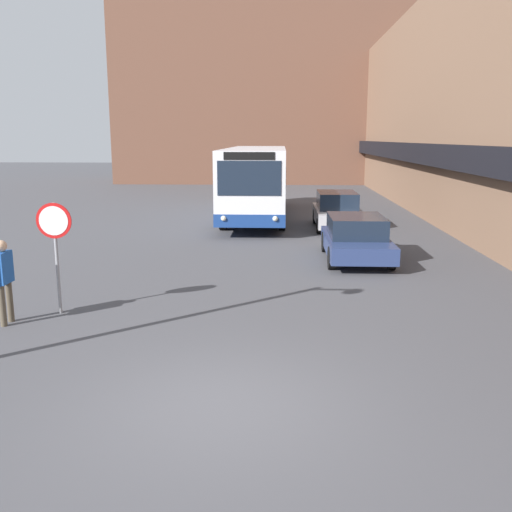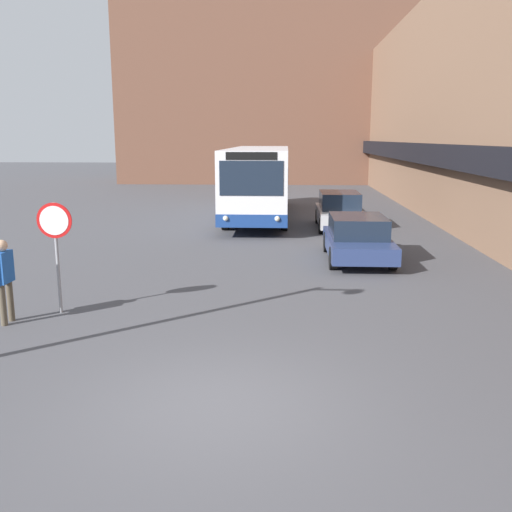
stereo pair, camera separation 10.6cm
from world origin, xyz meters
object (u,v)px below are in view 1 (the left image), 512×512
Objects in this scene: parked_car_back at (337,210)px; stop_sign at (55,234)px; pedestrian at (3,274)px; parked_car_front at (356,238)px; city_bus at (257,180)px.

stop_sign is at bearing -120.13° from parked_car_back.
parked_car_back is at bearing -29.98° from pedestrian.
city_bus is at bearing 110.35° from parked_car_front.
city_bus reaches higher than parked_car_back.
parked_car_back reaches higher than parked_car_front.
city_bus is 15.80m from stop_sign.
stop_sign is at bearing -45.65° from pedestrian.
parked_car_front is 2.41× the size of pedestrian.
parked_car_back is 2.56× the size of pedestrian.
city_bus is 10.19m from parked_car_front.
parked_car_front is at bearing 39.47° from stop_sign.
stop_sign is (-7.13, -12.29, 1.00)m from parked_car_back.
parked_car_back is (3.52, -3.09, -1.03)m from city_bus.
pedestrian is (-7.94, -6.63, 0.35)m from parked_car_front.
parked_car_back is at bearing 90.00° from parked_car_front.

